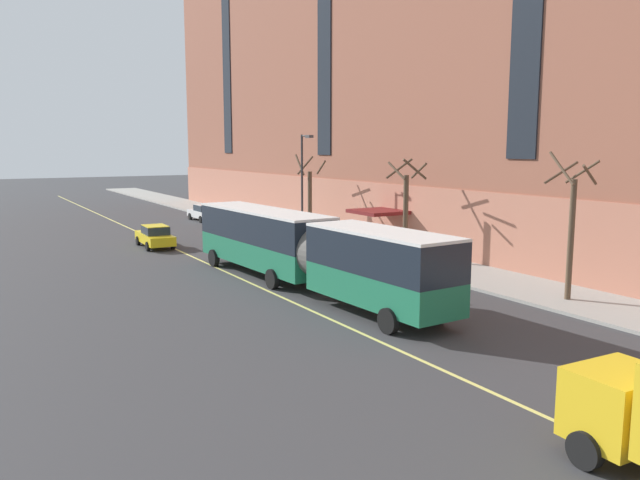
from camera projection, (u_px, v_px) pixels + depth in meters
ground_plane at (343, 299)px, 28.76m from camera, size 260.00×260.00×0.00m
sidewalk at (446, 268)px, 35.76m from camera, size 4.84×160.00×0.15m
city_bus at (304, 247)px, 30.46m from camera, size 3.66×19.60×3.62m
parked_car_green_0 at (259, 227)px, 48.70m from camera, size 2.02×4.59×1.56m
parked_car_white_3 at (204, 213)px, 59.34m from camera, size 2.03×4.72×1.56m
taxi_cab at (155, 236)px, 43.58m from camera, size 2.04×4.85×1.56m
street_tree_mid_block at (571, 225)px, 27.70m from camera, size 1.98×1.94×6.62m
street_tree_far_uptown at (406, 206)px, 37.76m from camera, size 1.97×2.09×6.16m
street_tree_far_downtown at (310, 196)px, 47.89m from camera, size 2.18×2.13×6.26m
street_lamp at (303, 177)px, 45.74m from camera, size 0.36×1.48×7.71m
lane_centerline at (270, 292)px, 30.17m from camera, size 0.16×140.00×0.01m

